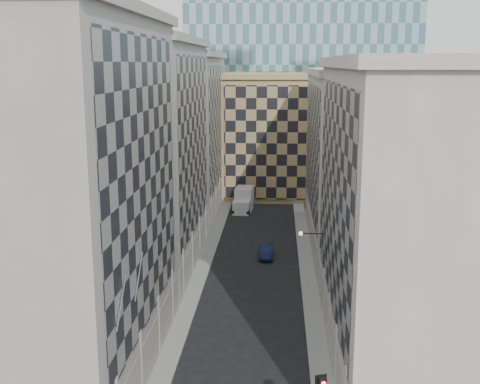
% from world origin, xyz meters
% --- Properties ---
extents(sidewalk_west, '(1.50, 100.00, 0.15)m').
position_xyz_m(sidewalk_west, '(-5.25, 30.00, 0.07)').
color(sidewalk_west, gray).
rests_on(sidewalk_west, ground).
extents(sidewalk_east, '(1.50, 100.00, 0.15)m').
position_xyz_m(sidewalk_east, '(5.25, 30.00, 0.07)').
color(sidewalk_east, gray).
rests_on(sidewalk_east, ground).
extents(bldg_left_a, '(10.80, 22.80, 23.70)m').
position_xyz_m(bldg_left_a, '(-10.88, 11.00, 11.82)').
color(bldg_left_a, gray).
rests_on(bldg_left_a, ground).
extents(bldg_left_b, '(10.80, 22.80, 22.70)m').
position_xyz_m(bldg_left_b, '(-10.88, 33.00, 11.32)').
color(bldg_left_b, '#98958D').
rests_on(bldg_left_b, ground).
extents(bldg_left_c, '(10.80, 22.80, 21.70)m').
position_xyz_m(bldg_left_c, '(-10.88, 55.00, 10.83)').
color(bldg_left_c, gray).
rests_on(bldg_left_c, ground).
extents(bldg_right_a, '(10.80, 26.80, 20.70)m').
position_xyz_m(bldg_right_a, '(10.88, 15.00, 10.32)').
color(bldg_right_a, '#A8A29A').
rests_on(bldg_right_a, ground).
extents(bldg_right_b, '(10.80, 28.80, 19.70)m').
position_xyz_m(bldg_right_b, '(10.89, 42.00, 9.85)').
color(bldg_right_b, '#A8A29A').
rests_on(bldg_right_b, ground).
extents(tan_block, '(16.80, 14.80, 18.80)m').
position_xyz_m(tan_block, '(2.00, 67.90, 9.44)').
color(tan_block, '#A18C55').
rests_on(tan_block, ground).
extents(church_tower, '(7.20, 7.20, 51.50)m').
position_xyz_m(church_tower, '(0.00, 82.00, 26.95)').
color(church_tower, '#322D27').
rests_on(church_tower, ground).
extents(flagpoles_left, '(0.10, 6.33, 2.33)m').
position_xyz_m(flagpoles_left, '(-5.90, 6.00, 8.00)').
color(flagpoles_left, gray).
rests_on(flagpoles_left, ground).
extents(bracket_lamp, '(1.98, 0.36, 0.36)m').
position_xyz_m(bracket_lamp, '(4.38, 24.00, 6.20)').
color(bracket_lamp, black).
rests_on(bracket_lamp, ground).
extents(box_truck, '(2.82, 5.96, 3.18)m').
position_xyz_m(box_truck, '(-2.54, 56.83, 1.38)').
color(box_truck, silver).
rests_on(box_truck, ground).
extents(dark_car, '(1.50, 4.04, 1.32)m').
position_xyz_m(dark_car, '(1.01, 36.18, 0.66)').
color(dark_car, '#101A3C').
rests_on(dark_car, ground).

